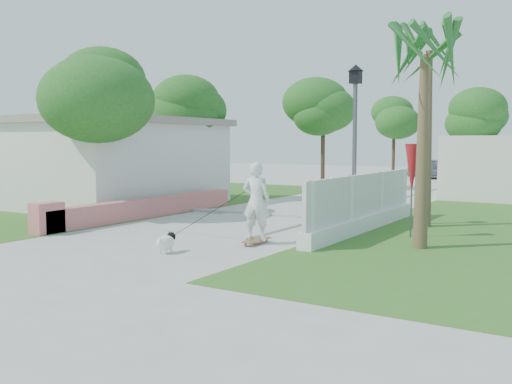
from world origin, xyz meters
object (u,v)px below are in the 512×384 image
Objects in this scene: bollard at (332,190)px; skateboarder at (224,209)px; parked_car at (440,169)px; dog at (166,242)px; patio_umbrella at (412,169)px; street_lamp at (355,139)px.

bollard is 0.50× the size of skateboarder.
parked_car is (-1.76, 26.07, -0.16)m from skateboarder.
bollard is 1.69× the size of dog.
parked_car is (-4.97, 22.70, -1.01)m from patio_umbrella.
dog is 27.40m from parked_car.
skateboarder reaches higher than bollard.
patio_umbrella is at bearing -146.57° from skateboarder.
parked_car is (-1.18, 27.37, 0.44)m from dog.
skateboarder is at bearing 57.38° from dog.
patio_umbrella is 1.05× the size of skateboarder.
skateboarder is (1.39, -8.87, 0.26)m from bollard.
parked_car is (-0.37, 17.20, 0.09)m from bollard.
dog is (-3.79, -4.67, -1.44)m from patio_umbrella.
bollard is 8.98m from skateboarder.
patio_umbrella reaches higher than skateboarder.
parked_car is at bearing 102.34° from patio_umbrella.
patio_umbrella is at bearing -50.09° from bollard.
street_lamp is 1.93× the size of patio_umbrella.
bollard is at bearing -94.05° from skateboarder.
street_lamp is 6.87× the size of dog.
bollard is (-2.70, 4.50, -1.84)m from street_lamp.
skateboarder is at bearing -176.32° from parked_car.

